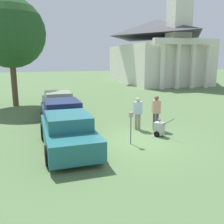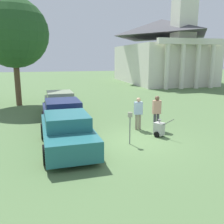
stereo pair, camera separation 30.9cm
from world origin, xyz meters
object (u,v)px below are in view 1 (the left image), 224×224
(parked_car_navy, at_px, (62,116))
(person_supervisor, at_px, (156,110))
(parking_meter, at_px, (131,122))
(parked_car_sage, at_px, (58,104))
(church, at_px, (157,47))
(parked_car_teal, at_px, (68,132))
(equipment_cart, at_px, (159,128))
(person_worker, at_px, (138,111))

(parked_car_navy, relative_size, person_supervisor, 2.84)
(person_supervisor, bearing_deg, parking_meter, 47.89)
(parked_car_sage, bearing_deg, church, 47.13)
(parked_car_teal, relative_size, equipment_cart, 5.03)
(person_supervisor, distance_m, church, 26.51)
(person_supervisor, height_order, equipment_cart, person_supervisor)
(parked_car_navy, height_order, parking_meter, parked_car_navy)
(equipment_cart, bearing_deg, person_worker, 79.40)
(parked_car_teal, xyz_separation_m, church, (15.93, 25.17, 4.56))
(parked_car_sage, bearing_deg, parking_meter, -70.32)
(parked_car_teal, height_order, parked_car_navy, parked_car_navy)
(parked_car_sage, bearing_deg, person_worker, -52.32)
(parked_car_navy, relative_size, equipment_cart, 5.16)
(parked_car_teal, relative_size, church, 0.21)
(person_supervisor, bearing_deg, parked_car_sage, -38.55)
(person_worker, bearing_deg, parked_car_teal, 28.78)
(church, bearing_deg, equipment_cart, -115.00)
(parked_car_navy, xyz_separation_m, person_supervisor, (4.72, -1.39, 0.31))
(parking_meter, xyz_separation_m, church, (13.23, 25.41, 4.26))
(parked_car_sage, distance_m, person_worker, 5.92)
(parked_car_navy, xyz_separation_m, person_worker, (3.82, -1.09, 0.24))
(parked_car_teal, xyz_separation_m, parked_car_sage, (-0.00, 6.33, 0.02))
(person_worker, bearing_deg, parked_car_sage, -46.41)
(parking_meter, height_order, person_worker, person_worker)
(parked_car_teal, relative_size, person_worker, 2.94)
(person_worker, distance_m, person_supervisor, 0.95)
(person_worker, relative_size, equipment_cart, 1.71)
(parked_car_navy, bearing_deg, parked_car_sage, 87.35)
(parked_car_navy, xyz_separation_m, parked_car_sage, (0.00, 3.41, -0.01))
(person_supervisor, bearing_deg, parked_car_navy, -9.47)
(person_worker, distance_m, equipment_cart, 1.60)
(parking_meter, height_order, equipment_cart, parking_meter)
(parked_car_sage, bearing_deg, equipment_cart, -55.82)
(parked_car_teal, height_order, parking_meter, parked_car_teal)
(parking_meter, height_order, church, church)
(parking_meter, relative_size, church, 0.06)
(parking_meter, bearing_deg, person_supervisor, 40.96)
(parked_car_navy, height_order, person_supervisor, person_supervisor)
(parked_car_navy, distance_m, person_supervisor, 4.94)
(parked_car_navy, distance_m, equipment_cart, 5.06)
(parked_car_teal, height_order, person_worker, person_worker)
(person_worker, bearing_deg, parked_car_navy, -12.66)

